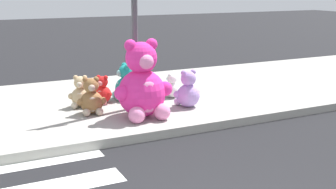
% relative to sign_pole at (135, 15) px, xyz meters
% --- Properties ---
extents(sidewalk, '(28.00, 4.40, 0.15)m').
position_rel_sign_pole_xyz_m(sidewalk, '(-1.00, 0.80, -1.77)').
color(sidewalk, '#9E9B93').
rests_on(sidewalk, ground_plane).
extents(sign_pole, '(0.56, 0.11, 3.20)m').
position_rel_sign_pole_xyz_m(sign_pole, '(0.00, 0.00, 0.00)').
color(sign_pole, '#4C4C51').
rests_on(sign_pole, sidewalk).
extents(plush_pink_large, '(1.03, 0.90, 1.34)m').
position_rel_sign_pole_xyz_m(plush_pink_large, '(-0.11, -0.59, -1.16)').
color(plush_pink_large, '#F22D93').
rests_on(plush_pink_large, sidewalk).
extents(plush_red, '(0.39, 0.39, 0.54)m').
position_rel_sign_pole_xyz_m(plush_red, '(-0.46, 0.59, -1.48)').
color(plush_red, red).
rests_on(plush_red, sidewalk).
extents(plush_lavender, '(0.54, 0.48, 0.70)m').
position_rel_sign_pole_xyz_m(plush_lavender, '(0.89, -0.34, -1.42)').
color(plush_lavender, '#B28CD8').
rests_on(plush_lavender, sidewalk).
extents(plush_white, '(0.36, 0.36, 0.51)m').
position_rel_sign_pole_xyz_m(plush_white, '(0.93, 0.41, -1.50)').
color(plush_white, white).
rests_on(plush_white, sidewalk).
extents(plush_brown, '(0.50, 0.46, 0.66)m').
position_rel_sign_pole_xyz_m(plush_brown, '(-0.84, -0.02, -1.43)').
color(plush_brown, olive).
rests_on(plush_brown, sidewalk).
extents(plush_teal, '(0.49, 0.55, 0.72)m').
position_rel_sign_pole_xyz_m(plush_teal, '(0.05, 0.69, -1.41)').
color(plush_teal, teal).
rests_on(plush_teal, sidewalk).
extents(plush_tan, '(0.43, 0.43, 0.60)m').
position_rel_sign_pole_xyz_m(plush_tan, '(-0.90, 0.49, -1.46)').
color(plush_tan, tan).
rests_on(plush_tan, sidewalk).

